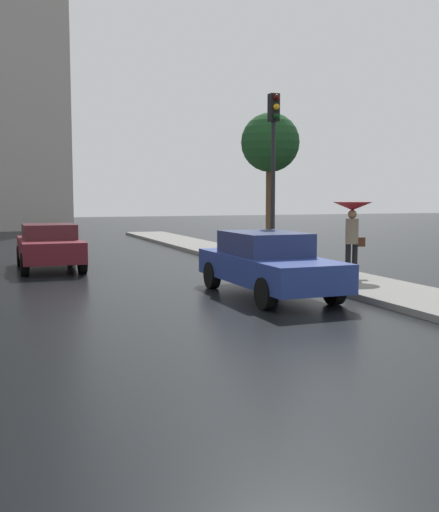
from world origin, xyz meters
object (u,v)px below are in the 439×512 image
Objects in this scene: car_maroon_far_ahead at (50,246)px; traffic_light at (274,150)px; car_blue_mid_road at (267,263)px; pedestrian_with_umbrella_far at (352,217)px; street_tree_mid at (270,144)px.

car_maroon_far_ahead is 0.81× the size of traffic_light.
traffic_light is at bearing 62.01° from car_blue_mid_road.
car_maroon_far_ahead is 2.04× the size of pedestrian_with_umbrella_far.
street_tree_mid is (1.45, 8.11, 2.53)m from pedestrian_with_umbrella_far.
car_blue_mid_road is 3.39m from pedestrian_with_umbrella_far.
pedestrian_with_umbrella_far is 2.96m from traffic_light.
street_tree_mid is (2.80, 6.20, 0.72)m from traffic_light.
car_blue_mid_road is 2.37× the size of pedestrian_with_umbrella_far.
car_maroon_far_ahead is 0.73× the size of street_tree_mid.
pedestrian_with_umbrella_far is at bearing 142.66° from car_maroon_far_ahead.
pedestrian_with_umbrella_far is 8.62m from street_tree_mid.
pedestrian_with_umbrella_far is 0.40× the size of traffic_light.
car_blue_mid_road is at bearing -117.35° from traffic_light.
pedestrian_with_umbrella_far reaches higher than car_blue_mid_road.
car_maroon_far_ahead is 9.01m from pedestrian_with_umbrella_far.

